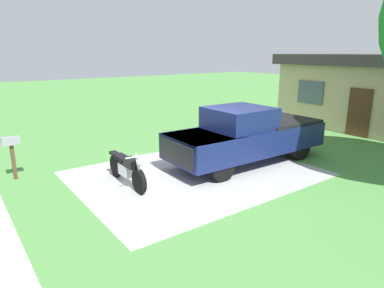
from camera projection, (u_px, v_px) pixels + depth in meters
The scene contains 5 objects.
ground_plane at pixel (196, 173), 10.40m from camera, with size 80.00×80.00×0.00m, color #4D8941.
driveway_pad at pixel (196, 173), 10.40m from camera, with size 5.35×7.02×0.01m, color #A6A6A6.
motorcycle at pixel (127, 168), 9.43m from camera, with size 2.21×0.70×1.09m.
pickup_truck at pixel (248, 135), 11.26m from camera, with size 2.09×5.66×1.90m.
mailbox at pixel (11, 147), 9.72m from camera, with size 0.26×0.48×1.26m.
Camera 1 is at (7.85, -5.87, 3.60)m, focal length 31.73 mm.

